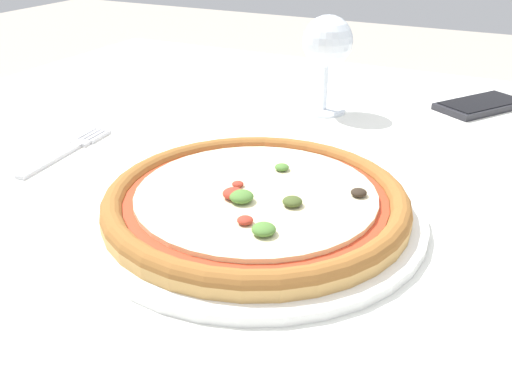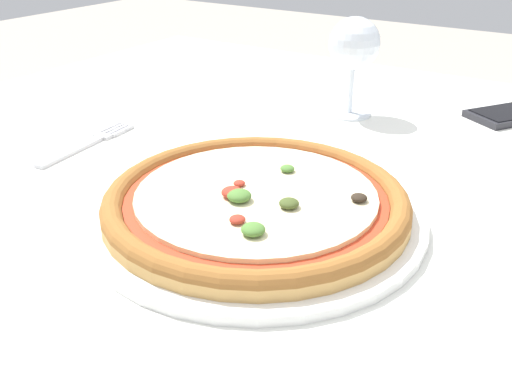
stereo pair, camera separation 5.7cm
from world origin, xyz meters
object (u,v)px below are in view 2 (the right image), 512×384
object	(u,v)px
pizza_plate	(256,204)
wine_glass_far_left	(354,46)
fork	(89,143)
dining_table	(298,227)

from	to	relation	value
pizza_plate	wine_glass_far_left	xyz separation A→B (m)	(-0.06, 0.35, 0.09)
wine_glass_far_left	fork	bearing A→B (deg)	-128.22
dining_table	pizza_plate	distance (m)	0.17
dining_table	wine_glass_far_left	size ratio (longest dim) A/B	8.75
pizza_plate	wine_glass_far_left	bearing A→B (deg)	99.46
dining_table	wine_glass_far_left	xyz separation A→B (m)	(-0.04, 0.22, 0.19)
fork	dining_table	bearing A→B (deg)	17.51
dining_table	pizza_plate	size ratio (longest dim) A/B	3.74
fork	wine_glass_far_left	bearing A→B (deg)	51.78
pizza_plate	dining_table	bearing A→B (deg)	99.51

